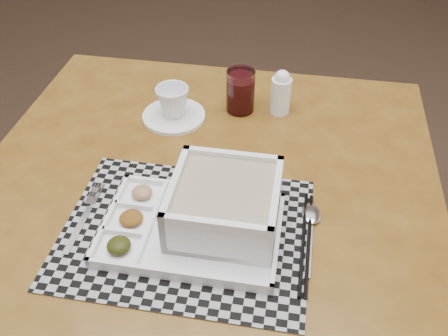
{
  "coord_description": "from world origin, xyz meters",
  "views": [
    {
      "loc": [
        0.53,
        -1.07,
        1.4
      ],
      "look_at": [
        0.51,
        -0.36,
        0.79
      ],
      "focal_mm": 40.0,
      "sensor_mm": 36.0,
      "label": 1
    }
  ],
  "objects": [
    {
      "name": "floor",
      "position": [
        0.0,
        0.0,
        0.0
      ],
      "size": [
        5.0,
        5.0,
        0.0
      ],
      "primitive_type": "plane",
      "color": "#332319",
      "rests_on": "ground"
    },
    {
      "name": "dining_table",
      "position": [
        0.46,
        -0.33,
        0.64
      ],
      "size": [
        1.07,
        1.07,
        0.72
      ],
      "color": "#53340F",
      "rests_on": "ground"
    },
    {
      "name": "placemat",
      "position": [
        0.44,
        -0.46,
        0.72
      ],
      "size": [
        0.49,
        0.41,
        0.0
      ],
      "primitive_type": "cube",
      "rotation": [
        0.0,
        0.0,
        -0.13
      ],
      "color": "#95969C",
      "rests_on": "dining_table"
    },
    {
      "name": "serving_tray",
      "position": [
        0.49,
        -0.44,
        0.76
      ],
      "size": [
        0.35,
        0.26,
        0.1
      ],
      "color": "white",
      "rests_on": "placemat"
    },
    {
      "name": "fork",
      "position": [
        0.24,
        -0.43,
        0.72
      ],
      "size": [
        0.04,
        0.19,
        0.0
      ],
      "color": "#BABBC1",
      "rests_on": "placemat"
    },
    {
      "name": "spoon",
      "position": [
        0.67,
        -0.42,
        0.72
      ],
      "size": [
        0.04,
        0.18,
        0.01
      ],
      "color": "#BABBC1",
      "rests_on": "placemat"
    },
    {
      "name": "chopsticks",
      "position": [
        0.66,
        -0.48,
        0.72
      ],
      "size": [
        0.05,
        0.24,
        0.01
      ],
      "color": "black",
      "rests_on": "placemat"
    },
    {
      "name": "saucer",
      "position": [
        0.38,
        -0.1,
        0.72
      ],
      "size": [
        0.15,
        0.15,
        0.01
      ],
      "primitive_type": "cylinder",
      "color": "white",
      "rests_on": "dining_table"
    },
    {
      "name": "cup",
      "position": [
        0.38,
        -0.1,
        0.76
      ],
      "size": [
        0.08,
        0.08,
        0.07
      ],
      "primitive_type": "imported",
      "rotation": [
        0.0,
        0.0,
        -0.04
      ],
      "color": "white",
      "rests_on": "saucer"
    },
    {
      "name": "juice_glass",
      "position": [
        0.53,
        -0.05,
        0.77
      ],
      "size": [
        0.07,
        0.07,
        0.11
      ],
      "color": "white",
      "rests_on": "dining_table"
    },
    {
      "name": "creamer_bottle",
      "position": [
        0.63,
        -0.06,
        0.77
      ],
      "size": [
        0.05,
        0.05,
        0.11
      ],
      "color": "white",
      "rests_on": "dining_table"
    }
  ]
}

